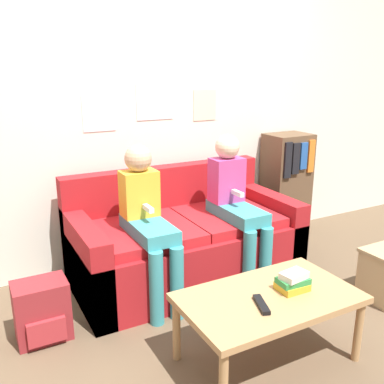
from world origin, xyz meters
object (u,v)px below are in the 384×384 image
person_left (148,217)px  person_right (236,201)px  bookshelf (286,185)px  coffee_table (269,302)px  tv_remote (261,304)px  backpack (42,311)px  couch (184,242)px

person_left → person_right: bearing=0.2°
person_right → bookshelf: 1.04m
coffee_table → person_right: size_ratio=0.87×
coffee_table → person_right: (0.38, 0.88, 0.26)m
tv_remote → backpack: 1.28m
bookshelf → backpack: size_ratio=2.70×
tv_remote → bookshelf: bookshelf is taller
person_left → backpack: (-0.72, -0.10, -0.43)m
couch → bookshelf: bearing=14.2°
person_right → bookshelf: person_right is taller
couch → bookshelf: (1.23, 0.31, 0.21)m
backpack → person_right: bearing=4.2°
couch → person_left: person_left is taller
tv_remote → backpack: size_ratio=0.48×
person_right → backpack: size_ratio=3.01×
bookshelf → coffee_table: bearing=-132.6°
coffee_table → person_right: 1.00m
coffee_table → bookshelf: 1.89m
couch → tv_remote: 1.16m
bookshelf → couch: bearing=-165.8°
person_left → tv_remote: 1.00m
person_left → bookshelf: person_left is taller
person_left → person_right: (0.69, 0.00, 0.01)m
coffee_table → person_right: bearing=66.9°
person_left → backpack: bearing=-172.0°
person_left → bookshelf: (1.60, 0.51, -0.12)m
coffee_table → person_left: bearing=109.9°
coffee_table → backpack: coffee_table is taller
person_left → person_right: 0.69m
person_left → person_right: person_right is taller
coffee_table → bookshelf: (1.28, 1.39, 0.14)m
backpack → couch: bearing=15.4°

